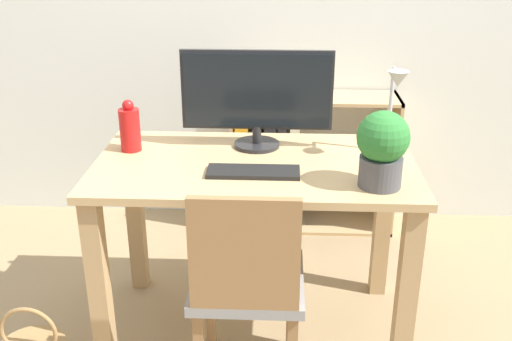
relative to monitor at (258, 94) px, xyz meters
name	(u,v)px	position (x,y,z in m)	size (l,w,h in m)	color
ground_plane	(255,325)	(0.00, -0.18, -0.98)	(10.00, 10.00, 0.00)	#997F5B
desk	(255,198)	(0.00, -0.18, -0.37)	(1.24, 0.69, 0.76)	tan
monitor	(258,94)	(0.00, 0.00, 0.00)	(0.60, 0.19, 0.40)	#232326
keyboard	(252,172)	(-0.01, -0.29, -0.21)	(0.34, 0.12, 0.02)	black
vase	(130,128)	(-0.51, -0.07, -0.13)	(0.08, 0.08, 0.21)	red
desk_lamp	(393,104)	(0.52, -0.08, -0.01)	(0.10, 0.19, 0.35)	#B7B7BC
potted_plant	(382,147)	(0.44, -0.38, -0.08)	(0.18, 0.18, 0.27)	#4C4C51
chair	(247,282)	(-0.01, -0.54, -0.53)	(0.40, 0.40, 0.84)	gray
bookshelf	(284,168)	(0.11, 0.77, -0.64)	(0.90, 0.28, 0.76)	tan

